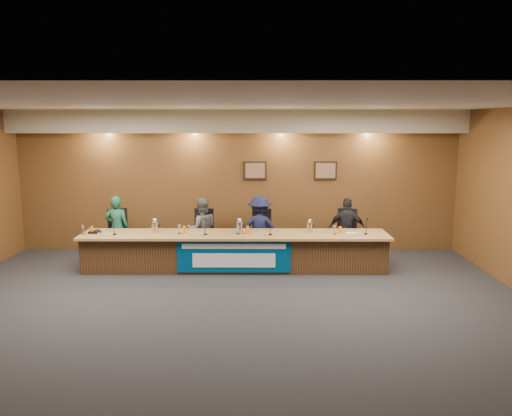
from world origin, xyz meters
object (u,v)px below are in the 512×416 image
at_px(speakerphone, 96,232).
at_px(office_chair_c, 260,237).
at_px(panelist_d, 347,229).
at_px(office_chair_b, 202,237).
at_px(banner, 234,256).
at_px(dais_body, 235,252).
at_px(panelist_a, 117,228).
at_px(carafe_mid, 240,227).
at_px(panelist_b, 202,229).
at_px(panelist_c, 260,228).
at_px(carafe_left, 155,227).
at_px(office_chair_a, 119,237).
at_px(office_chair_d, 346,237).
at_px(carafe_right, 310,227).

bearing_deg(speakerphone, office_chair_c, 14.13).
height_order(panelist_d, speakerphone, panelist_d).
relative_size(office_chair_b, speakerphone, 1.50).
bearing_deg(banner, dais_body, 90.00).
relative_size(panelist_a, speakerphone, 4.36).
relative_size(banner, carafe_mid, 8.83).
bearing_deg(panelist_b, panelist_c, 165.27).
bearing_deg(office_chair_c, panelist_a, -166.10).
bearing_deg(dais_body, carafe_left, 178.89).
bearing_deg(office_chair_a, panelist_d, -19.91).
bearing_deg(speakerphone, panelist_a, 73.46).
height_order(banner, office_chair_b, banner).
height_order(panelist_a, speakerphone, panelist_a).
relative_size(office_chair_d, speakerphone, 1.50).
bearing_deg(panelist_c, dais_body, 56.25).
xyz_separation_m(carafe_right, speakerphone, (-4.26, -0.03, -0.09)).
bearing_deg(speakerphone, dais_body, 0.82).
xyz_separation_m(office_chair_b, office_chair_c, (1.24, 0.00, 0.00)).
bearing_deg(office_chair_a, office_chair_b, -18.75).
bearing_deg(panelist_c, carafe_left, 19.82).
bearing_deg(dais_body, panelist_a, 165.01).
xyz_separation_m(dais_body, panelist_a, (-2.55, 0.68, 0.35)).
bearing_deg(office_chair_d, carafe_left, -155.78).
bearing_deg(panelist_a, carafe_mid, 169.18).
relative_size(dais_body, panelist_b, 4.45).
xyz_separation_m(panelist_c, panelist_d, (1.87, 0.00, -0.02)).
xyz_separation_m(panelist_d, carafe_left, (-3.98, -0.65, 0.18)).
bearing_deg(panelist_a, office_chair_d, -174.03).
xyz_separation_m(panelist_b, office_chair_c, (1.24, 0.10, -0.19)).
relative_size(panelist_b, office_chair_b, 2.81).
bearing_deg(carafe_left, office_chair_a, 141.59).
distance_m(office_chair_d, speakerphone, 5.21).
xyz_separation_m(panelist_d, carafe_right, (-0.88, -0.69, 0.19)).
xyz_separation_m(dais_body, speakerphone, (-2.76, -0.04, 0.43)).
distance_m(panelist_d, office_chair_d, 0.22).
distance_m(panelist_a, office_chair_b, 1.83).
relative_size(panelist_a, office_chair_a, 2.91).
height_order(panelist_c, carafe_left, panelist_c).
height_order(office_chair_b, office_chair_c, same).
bearing_deg(speakerphone, carafe_mid, -0.37).
distance_m(panelist_b, carafe_mid, 1.13).
xyz_separation_m(office_chair_b, carafe_left, (-0.86, -0.75, 0.38)).
bearing_deg(panelist_b, office_chair_b, -104.73).
height_order(panelist_b, office_chair_d, panelist_b).
distance_m(panelist_a, office_chair_c, 3.06).
height_order(panelist_b, office_chair_a, panelist_b).
height_order(dais_body, carafe_right, carafe_right).
xyz_separation_m(banner, panelist_c, (0.50, 1.10, 0.32)).
bearing_deg(dais_body, office_chair_a, 162.93).
height_order(office_chair_c, carafe_right, carafe_right).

